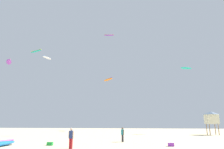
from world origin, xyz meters
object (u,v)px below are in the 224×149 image
at_px(lifeguard_tower, 211,118).
at_px(person_midground, 123,133).
at_px(kite_aloft_5, 108,80).
at_px(person_foreground, 71,137).
at_px(kite_aloft_2, 47,58).
at_px(kite_aloft_0, 9,62).
at_px(gear_bag, 50,144).
at_px(kite_aloft_6, 36,51).
at_px(cooler_box, 171,145).
at_px(kite_aloft_3, 109,35).
at_px(kite_aloft_4, 186,68).

bearing_deg(lifeguard_tower, person_midground, -137.07).
bearing_deg(kite_aloft_5, person_foreground, -87.43).
distance_m(lifeguard_tower, kite_aloft_2, 43.88).
height_order(kite_aloft_0, kite_aloft_5, kite_aloft_5).
distance_m(gear_bag, kite_aloft_6, 35.56).
height_order(person_foreground, gear_bag, person_foreground).
xyz_separation_m(cooler_box, kite_aloft_5, (-10.73, 34.27, 13.92)).
bearing_deg(lifeguard_tower, kite_aloft_2, 161.83).
xyz_separation_m(person_midground, kite_aloft_3, (-3.42, 13.67, 19.05)).
height_order(person_midground, kite_aloft_6, kite_aloft_6).
height_order(person_midground, cooler_box, person_midground).
xyz_separation_m(kite_aloft_2, kite_aloft_6, (-0.04, -6.33, -0.32)).
distance_m(person_midground, cooler_box, 6.23).
height_order(gear_bag, kite_aloft_6, kite_aloft_6).
xyz_separation_m(lifeguard_tower, kite_aloft_4, (-2.55, 4.11, 10.58)).
bearing_deg(kite_aloft_3, person_foreground, -92.10).
relative_size(person_foreground, kite_aloft_5, 0.42).
xyz_separation_m(kite_aloft_3, kite_aloft_4, (16.28, 4.78, -6.39)).
bearing_deg(kite_aloft_0, kite_aloft_6, 101.09).
height_order(gear_bag, kite_aloft_2, kite_aloft_2).
bearing_deg(person_foreground, cooler_box, -50.19).
bearing_deg(kite_aloft_3, gear_bag, -101.39).
height_order(kite_aloft_0, kite_aloft_3, kite_aloft_3).
xyz_separation_m(person_foreground, gear_bag, (-2.88, 2.30, -0.88)).
relative_size(gear_bag, kite_aloft_5, 0.13).
bearing_deg(kite_aloft_6, kite_aloft_2, 89.60).
distance_m(cooler_box, kite_aloft_3, 27.71).
bearing_deg(cooler_box, kite_aloft_6, 138.88).
xyz_separation_m(person_midground, gear_bag, (-7.05, -4.33, -0.80)).
height_order(kite_aloft_5, kite_aloft_6, kite_aloft_6).
relative_size(gear_bag, kite_aloft_0, 0.19).
relative_size(kite_aloft_2, kite_aloft_6, 0.85).
height_order(kite_aloft_0, kite_aloft_2, kite_aloft_2).
relative_size(lifeguard_tower, kite_aloft_0, 1.41).
distance_m(person_midground, kite_aloft_2, 40.28).
distance_m(lifeguard_tower, kite_aloft_6, 42.41).
height_order(lifeguard_tower, kite_aloft_6, kite_aloft_6).
bearing_deg(person_midground, kite_aloft_3, 71.40).
bearing_deg(kite_aloft_6, kite_aloft_3, -19.51).
distance_m(kite_aloft_2, kite_aloft_3, 23.66).
distance_m(kite_aloft_3, kite_aloft_6, 20.82).
relative_size(kite_aloft_3, kite_aloft_4, 0.78).
relative_size(lifeguard_tower, kite_aloft_5, 0.97).
bearing_deg(kite_aloft_5, gear_bag, -92.00).
xyz_separation_m(gear_bag, kite_aloft_2, (-15.95, 31.28, 19.96)).
distance_m(person_midground, lifeguard_tower, 21.16).
relative_size(kite_aloft_4, kite_aloft_5, 0.65).
xyz_separation_m(person_foreground, kite_aloft_3, (0.74, 20.31, 18.98)).
bearing_deg(person_foreground, kite_aloft_6, 56.96).
bearing_deg(kite_aloft_4, kite_aloft_3, -163.65).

